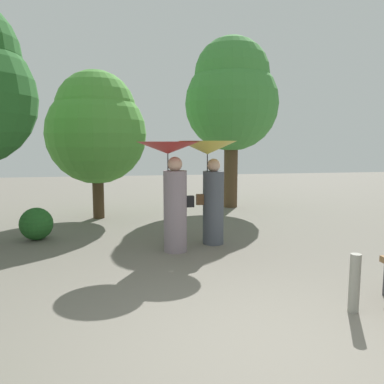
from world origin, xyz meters
The scene contains 7 objects.
ground_plane centered at (0.00, 0.00, 0.00)m, with size 40.00×40.00×0.00m, color #6B665B.
person_left centered at (-0.45, 3.48, 1.29)m, with size 1.09×1.09×1.94m.
person_right centered at (0.33, 3.88, 1.36)m, with size 1.10×1.10×1.96m.
tree_near_right centered at (1.91, 7.95, 3.33)m, with size 2.75×2.75×5.00m.
tree_mid_left centered at (-1.92, 6.88, 2.34)m, with size 2.50×2.50×3.72m.
bush_path_right centered at (-3.01, 4.78, 0.32)m, with size 0.65×0.65×0.65m, color #235B23.
path_marker_post centered at (1.26, 0.65, 0.34)m, with size 0.12×0.12×0.68m, color gray.
Camera 1 is at (-1.29, -3.09, 1.91)m, focal length 35.64 mm.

